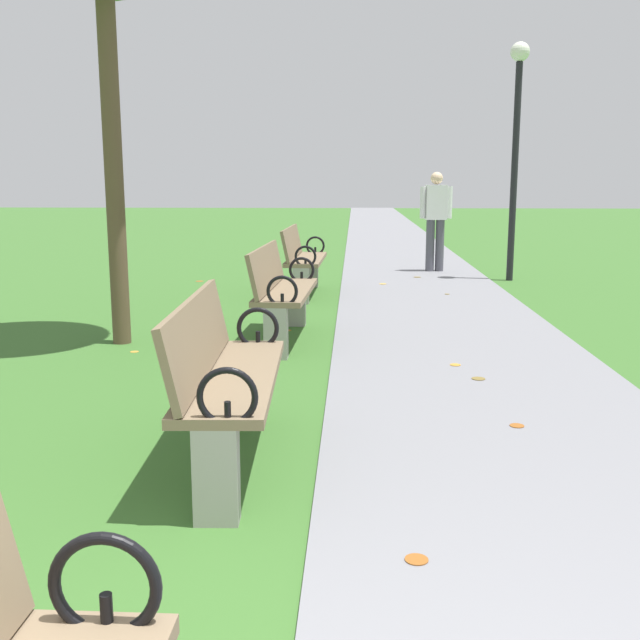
# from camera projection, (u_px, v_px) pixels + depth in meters

# --- Properties ---
(paved_walkway) EXTENTS (2.26, 44.00, 0.02)m
(paved_walkway) POSITION_uv_depth(u_px,v_px,m) (392.00, 240.00, 18.74)
(paved_walkway) COLOR slate
(paved_walkway) RESTS_ON ground
(park_bench_2) EXTENTS (0.54, 1.62, 0.90)m
(park_bench_2) POSITION_uv_depth(u_px,v_px,m) (225.00, 375.00, 3.99)
(park_bench_2) COLOR #7A664C
(park_bench_2) RESTS_ON ground
(park_bench_3) EXTENTS (0.53, 1.62, 0.90)m
(park_bench_3) POSITION_uv_depth(u_px,v_px,m) (281.00, 290.00, 7.05)
(park_bench_3) COLOR #7A664C
(park_bench_3) RESTS_ON ground
(park_bench_4) EXTENTS (0.51, 1.61, 0.90)m
(park_bench_4) POSITION_uv_depth(u_px,v_px,m) (302.00, 259.00, 9.89)
(park_bench_4) COLOR #7A664C
(park_bench_4) RESTS_ON ground
(pedestrian_walking) EXTENTS (0.53, 0.25, 1.62)m
(pedestrian_walking) POSITION_uv_depth(u_px,v_px,m) (436.00, 216.00, 12.24)
(pedestrian_walking) COLOR #4C4C56
(pedestrian_walking) RESTS_ON paved_walkway
(lamp_post) EXTENTS (0.28, 0.28, 3.48)m
(lamp_post) POSITION_uv_depth(u_px,v_px,m) (517.00, 125.00, 10.97)
(lamp_post) COLOR black
(lamp_post) RESTS_ON ground
(scattered_leaves) EXTENTS (3.83, 12.31, 0.02)m
(scattered_leaves) POSITION_uv_depth(u_px,v_px,m) (340.00, 362.00, 6.23)
(scattered_leaves) COLOR gold
(scattered_leaves) RESTS_ON ground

